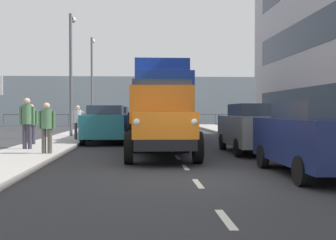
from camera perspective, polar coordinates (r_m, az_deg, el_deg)
The scene contains 19 objects.
ground_plane at distance 21.21m, azimuth -0.47°, elevation -2.76°, with size 80.00×80.00×0.00m, color #2D2D30.
sidewalk_left at distance 22.00m, azimuth 12.22°, elevation -2.45°, with size 2.21×40.72×0.15m, color #9E9993.
sidewalk_right at distance 21.49m, azimuth -13.46°, elevation -2.55°, with size 2.21×40.72×0.15m, color #9E9993.
road_centreline_markings at distance 19.84m, azimuth -0.25°, elevation -3.03°, with size 0.12×35.43×0.01m.
sea_horizon at distance 44.51m, azimuth -2.11°, elevation 2.56°, with size 80.00×0.80×5.00m, color #84939E.
seawall_railing at distance 40.90m, azimuth -1.97°, elevation 0.46°, with size 28.08×0.08×1.20m.
truck_vintage_orange at distance 13.25m, azimuth -0.91°, elevation -0.08°, with size 2.17×5.64×2.43m.
lorry_cargo_blue at distance 21.16m, azimuth -0.99°, elevation 2.85°, with size 2.58×8.20×3.87m.
car_navy_kerbside_near at distance 10.28m, azimuth 18.91°, elevation -2.11°, with size 1.78×4.28×1.72m.
car_grey_kerbside_1 at distance 15.24m, azimuth 11.36°, elevation -0.99°, with size 1.87×4.15×1.72m.
car_teal_oppositeside_0 at distance 19.98m, azimuth -8.26°, elevation -0.45°, with size 1.95×4.67×1.72m.
car_silver_oppositeside_1 at distance 25.72m, azimuth -7.21°, elevation -0.07°, with size 1.97×3.96×1.72m.
car_white_oppositeside_2 at distance 30.80m, azimuth -6.62°, elevation 0.15°, with size 1.89×4.43×1.72m.
pedestrian_with_bag at distance 13.89m, azimuth -15.85°, elevation -0.48°, with size 0.53×0.34×1.59m.
pedestrian_in_dark_coat at distance 15.72m, azimuth -18.26°, elevation 0.15°, with size 0.53×0.34×1.78m.
pedestrian_by_lamp at distance 17.90m, azimuth -17.76°, elevation -0.10°, with size 0.53×0.34×1.59m.
pedestrian_near_railing at distance 20.40m, azimuth -11.93°, elevation 0.08°, with size 0.53×0.34×1.58m.
lamp_post_promenade at distance 23.65m, azimuth -12.77°, elevation 7.37°, with size 0.32×1.14×6.50m.
lamp_post_far at distance 32.77m, azimuth -10.08°, elevation 5.96°, with size 0.32×1.14×6.82m.
Camera 1 is at (1.15, 9.42, 1.49)m, focal length 45.77 mm.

